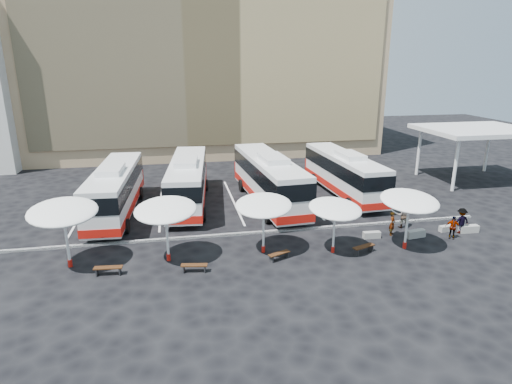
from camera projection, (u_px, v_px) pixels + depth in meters
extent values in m
plane|color=black|center=(250.00, 237.00, 28.70)|extent=(120.00, 120.00, 0.00)
cube|color=tan|center=(205.00, 52.00, 55.08)|extent=(42.00, 18.00, 25.00)
cube|color=tan|center=(212.00, 55.00, 46.68)|extent=(40.00, 0.30, 20.00)
cube|color=white|center=(477.00, 130.00, 41.01)|extent=(10.00, 8.00, 0.40)
cylinder|color=white|center=(456.00, 165.00, 38.23)|extent=(0.30, 0.30, 4.80)
cylinder|color=white|center=(419.00, 152.00, 43.86)|extent=(0.30, 0.30, 4.80)
cylinder|color=white|center=(487.00, 149.00, 45.32)|extent=(0.30, 0.30, 4.80)
cube|color=black|center=(249.00, 233.00, 29.14)|extent=(34.00, 0.25, 0.15)
cube|color=white|center=(84.00, 209.00, 34.01)|extent=(0.15, 12.00, 0.01)
cube|color=white|center=(161.00, 205.00, 35.10)|extent=(0.15, 12.00, 0.01)
cube|color=white|center=(233.00, 200.00, 36.20)|extent=(0.15, 12.00, 0.01)
cube|color=white|center=(301.00, 196.00, 37.30)|extent=(0.15, 12.00, 0.01)
cube|color=white|center=(365.00, 193.00, 38.40)|extent=(0.15, 12.00, 0.01)
cube|color=white|center=(115.00, 189.00, 32.49)|extent=(3.29, 12.52, 3.10)
cube|color=black|center=(115.00, 181.00, 32.30)|extent=(3.36, 12.58, 1.14)
cube|color=red|center=(117.00, 203.00, 32.82)|extent=(3.36, 12.58, 0.57)
cube|color=red|center=(128.00, 178.00, 38.58)|extent=(2.65, 0.36, 1.45)
cube|color=white|center=(111.00, 170.00, 30.99)|extent=(1.83, 3.19, 0.41)
cylinder|color=black|center=(109.00, 194.00, 36.18)|extent=(0.42, 1.05, 1.03)
cylinder|color=black|center=(140.00, 193.00, 36.51)|extent=(0.42, 1.05, 1.03)
cylinder|color=black|center=(87.00, 228.00, 28.84)|extent=(0.42, 1.05, 1.03)
cylinder|color=black|center=(126.00, 226.00, 29.18)|extent=(0.42, 1.05, 1.03)
cube|color=white|center=(188.00, 180.00, 34.80)|extent=(3.87, 12.71, 3.13)
cube|color=black|center=(188.00, 173.00, 34.62)|extent=(3.93, 12.78, 1.15)
cube|color=red|center=(189.00, 194.00, 35.14)|extent=(3.93, 12.78, 0.57)
cube|color=red|center=(192.00, 171.00, 40.99)|extent=(2.68, 0.48, 1.46)
cube|color=white|center=(186.00, 162.00, 33.29)|extent=(1.98, 3.28, 0.42)
cylinder|color=black|center=(177.00, 186.00, 38.61)|extent=(0.47, 1.07, 1.04)
cylinder|color=black|center=(206.00, 185.00, 38.83)|extent=(0.47, 1.07, 1.04)
cylinder|color=black|center=(167.00, 216.00, 31.16)|extent=(0.47, 1.07, 1.04)
cylinder|color=black|center=(203.00, 214.00, 31.39)|extent=(0.47, 1.07, 1.04)
cube|color=white|center=(269.00, 178.00, 34.96)|extent=(3.65, 13.40, 3.31)
cube|color=black|center=(269.00, 170.00, 34.76)|extent=(3.72, 13.47, 1.21)
cube|color=red|center=(269.00, 192.00, 35.31)|extent=(3.72, 13.47, 0.61)
cube|color=red|center=(249.00, 169.00, 41.32)|extent=(2.83, 0.41, 1.55)
cube|color=white|center=(273.00, 158.00, 33.39)|extent=(1.99, 3.42, 0.44)
cylinder|color=black|center=(242.00, 185.00, 38.66)|extent=(0.46, 1.13, 1.10)
cylinder|color=black|center=(271.00, 183.00, 39.34)|extent=(0.46, 1.13, 1.10)
cylinder|color=black|center=(268.00, 216.00, 31.01)|extent=(0.46, 1.13, 1.10)
cylinder|color=black|center=(303.00, 213.00, 31.68)|extent=(0.46, 1.13, 1.10)
cube|color=white|center=(344.00, 172.00, 37.40)|extent=(3.10, 12.36, 3.06)
cube|color=black|center=(344.00, 166.00, 37.22)|extent=(3.16, 12.42, 1.12)
cube|color=red|center=(343.00, 185.00, 37.73)|extent=(3.16, 12.42, 0.56)
cube|color=red|center=(318.00, 165.00, 43.32)|extent=(2.62, 0.32, 1.43)
cube|color=white|center=(350.00, 155.00, 35.94)|extent=(1.77, 3.13, 0.41)
cylinder|color=black|center=(315.00, 179.00, 40.87)|extent=(0.40, 1.04, 1.02)
cylinder|color=black|center=(339.00, 177.00, 41.44)|extent=(0.40, 1.04, 1.02)
cylinder|color=black|center=(350.00, 204.00, 33.75)|extent=(0.40, 1.04, 1.02)
cylinder|color=black|center=(379.00, 202.00, 34.32)|extent=(0.40, 1.04, 1.02)
cylinder|color=white|center=(67.00, 240.00, 24.06)|extent=(0.18, 0.18, 3.30)
cylinder|color=red|center=(70.00, 263.00, 24.47)|extent=(0.29, 0.29, 0.44)
ellipsoid|color=white|center=(63.00, 212.00, 23.56)|extent=(4.46, 4.50, 1.13)
cylinder|color=white|center=(167.00, 236.00, 24.84)|extent=(0.18, 0.18, 3.14)
cylinder|color=red|center=(169.00, 257.00, 25.24)|extent=(0.28, 0.28, 0.42)
ellipsoid|color=white|center=(166.00, 210.00, 24.37)|extent=(4.27, 4.31, 1.08)
cylinder|color=white|center=(263.00, 229.00, 25.98)|extent=(0.18, 0.18, 3.02)
cylinder|color=red|center=(263.00, 249.00, 26.37)|extent=(0.28, 0.28, 0.40)
ellipsoid|color=white|center=(264.00, 205.00, 25.53)|extent=(4.29, 4.32, 1.03)
cylinder|color=white|center=(334.00, 231.00, 25.98)|extent=(0.16, 0.16, 2.81)
cylinder|color=red|center=(333.00, 249.00, 26.33)|extent=(0.25, 0.25, 0.37)
ellipsoid|color=white|center=(335.00, 209.00, 25.55)|extent=(3.81, 3.84, 0.96)
cylinder|color=white|center=(407.00, 225.00, 26.50)|extent=(0.15, 0.15, 3.11)
cylinder|color=red|center=(405.00, 245.00, 26.90)|extent=(0.24, 0.24, 0.41)
ellipsoid|color=white|center=(410.00, 201.00, 26.03)|extent=(3.68, 3.72, 1.07)
cube|color=#321A0B|center=(108.00, 268.00, 23.47)|extent=(1.57, 0.54, 0.06)
cube|color=black|center=(97.00, 272.00, 23.48)|extent=(0.10, 0.39, 0.41)
cube|color=black|center=(120.00, 271.00, 23.60)|extent=(0.10, 0.39, 0.41)
cube|color=#321A0B|center=(194.00, 265.00, 23.80)|extent=(1.51, 0.63, 0.06)
cube|color=black|center=(184.00, 269.00, 23.85)|extent=(0.12, 0.38, 0.39)
cube|color=black|center=(205.00, 269.00, 23.88)|extent=(0.12, 0.38, 0.39)
cube|color=#321A0B|center=(279.00, 253.00, 25.29)|extent=(1.44, 0.90, 0.06)
cube|color=black|center=(271.00, 259.00, 25.05)|extent=(0.19, 0.35, 0.38)
cube|color=black|center=(287.00, 254.00, 25.66)|extent=(0.19, 0.35, 0.38)
cube|color=#321A0B|center=(364.00, 246.00, 26.16)|extent=(1.57, 0.91, 0.06)
cube|color=black|center=(356.00, 252.00, 25.93)|extent=(0.19, 0.38, 0.41)
cube|color=black|center=(371.00, 248.00, 26.53)|extent=(0.19, 0.38, 0.41)
cube|color=gray|center=(372.00, 235.00, 28.48)|extent=(1.16, 0.44, 0.43)
cube|color=gray|center=(416.00, 234.00, 28.57)|extent=(1.39, 0.63, 0.50)
cube|color=gray|center=(446.00, 228.00, 29.64)|extent=(1.12, 0.53, 0.40)
cube|color=gray|center=(469.00, 229.00, 29.42)|extent=(1.35, 0.52, 0.50)
imported|color=black|center=(392.00, 224.00, 28.83)|extent=(0.68, 0.70, 1.62)
imported|color=black|center=(403.00, 215.00, 30.07)|extent=(1.06, 0.92, 1.84)
imported|color=black|center=(453.00, 227.00, 28.24)|extent=(0.98, 0.82, 1.57)
imported|color=black|center=(461.00, 221.00, 29.12)|extent=(1.17, 0.70, 1.78)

